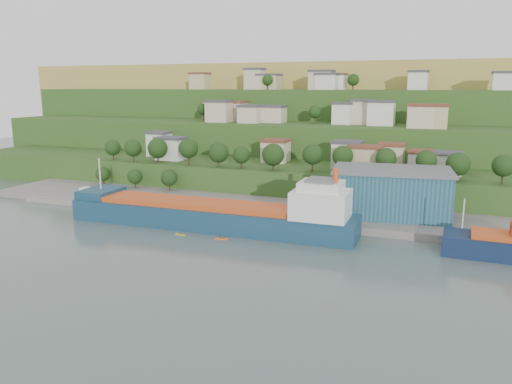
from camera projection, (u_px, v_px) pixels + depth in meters
The scene contains 10 objects.
ground at pixel (217, 238), 122.62m from camera, with size 500.00×500.00×0.00m, color #4D5E5A.
quay at pixel (324, 218), 140.92m from camera, with size 220.00×26.00×4.00m, color slate.
pebble_beach at pixel (94, 201), 162.38m from camera, with size 40.00×18.00×2.40m, color slate.
hillside at pixel (350, 153), 276.09m from camera, with size 360.00×210.78×96.00m.
cargo_ship_near at pixel (218, 217), 130.06m from camera, with size 78.01×14.38×19.98m.
warehouse at pixel (391, 192), 135.31m from camera, with size 33.16×22.79×12.80m.
caravan at pixel (89, 193), 161.09m from camera, with size 6.75×2.81×3.15m, color white.
dinghy at pixel (130, 201), 154.66m from camera, with size 4.20×1.57×0.84m, color silver.
kayak_orange at pixel (222, 238), 121.33m from camera, with size 3.51×1.54×0.87m.
kayak_yellow at pixel (180, 234), 124.89m from camera, with size 3.00×1.00×0.74m.
Camera 1 is at (52.19, -105.85, 36.47)m, focal length 35.00 mm.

